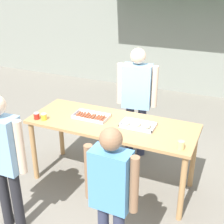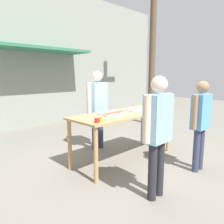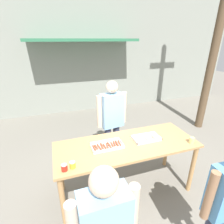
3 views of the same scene
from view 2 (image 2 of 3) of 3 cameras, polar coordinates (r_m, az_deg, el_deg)
The scene contains 12 objects.
ground_plane at distance 4.45m, azimuth 3.19°, elevation -12.13°, with size 24.00×24.00×0.00m, color slate.
building_facade_back at distance 7.43m, azimuth -20.73°, elevation 13.72°, with size 12.00×1.11×4.50m.
serving_table at distance 4.21m, azimuth 3.30°, elevation -1.69°, with size 2.19×0.83×0.93m.
food_tray_sausages at distance 3.99m, azimuth -0.01°, elevation -0.50°, with size 0.47×0.26×0.04m.
food_tray_buns at distance 4.48m, azimuth 6.15°, elevation 0.63°, with size 0.44×0.25×0.06m.
condiment_jar_mustard at distance 3.31m, azimuth -3.96°, elevation -2.10°, with size 0.07×0.07×0.09m.
condiment_jar_ketchup at distance 3.39m, azimuth -2.86°, elevation -1.81°, with size 0.07×0.07×0.09m.
beer_cup at distance 4.77m, azimuth 13.72°, elevation 1.31°, with size 0.08×0.08×0.10m.
person_server_behind_table at distance 4.80m, azimuth -3.84°, elevation 2.24°, with size 0.61×0.29×1.73m.
person_customer_holding_hotdog at distance 2.90m, azimuth 11.84°, elevation -3.87°, with size 0.56×0.22×1.64m.
person_customer_with_cup at distance 3.98m, azimuth 22.15°, elevation -1.46°, with size 0.52×0.21×1.55m.
utility_pole at distance 7.52m, azimuth 10.58°, elevation 17.89°, with size 1.10×0.20×5.31m.
Camera 2 is at (-3.07, -2.76, 1.65)m, focal length 35.00 mm.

